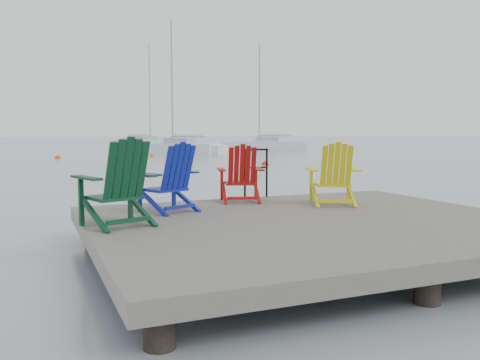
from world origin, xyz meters
name	(u,v)px	position (x,y,z in m)	size (l,w,h in m)	color
ground	(312,255)	(0.00, 0.00, 0.00)	(400.00, 400.00, 0.00)	slate
dock	(313,230)	(0.00, 0.00, 0.35)	(6.00, 5.00, 1.40)	#322E2C
handrail	(256,168)	(0.25, 2.45, 1.04)	(0.48, 0.04, 0.90)	black
chair_green	(119,183)	(-2.56, 0.48, 1.06)	(1.04, 0.99, 1.11)	#09341E
chair_blue	(170,178)	(-1.65, 1.37, 1.02)	(0.99, 0.95, 1.02)	navy
chair_red	(241,174)	(-0.25, 1.98, 0.99)	(0.90, 0.86, 0.97)	#960C0B
chair_yellow	(334,174)	(0.99, 1.01, 1.01)	(0.98, 0.94, 1.01)	#C9BE0B
sailboat_near	(177,149)	(7.75, 34.60, 0.36)	(6.42, 7.74, 11.16)	silver
sailboat_mid	(148,143)	(9.96, 55.53, 0.35)	(8.73, 7.61, 12.64)	silver
sailboat_far	(263,146)	(18.08, 39.77, 0.36)	(7.69, 5.01, 10.57)	silver
buoy_a	(265,165)	(7.84, 17.94, 0.00)	(0.40, 0.40, 0.40)	red
buoy_b	(58,158)	(-1.82, 29.13, 0.00)	(0.41, 0.41, 0.41)	#BC3E0B
buoy_c	(152,157)	(4.40, 29.08, 0.00)	(0.34, 0.34, 0.34)	#DB4D0C
buoy_d	(152,153)	(6.02, 36.04, 0.00)	(0.32, 0.32, 0.32)	red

